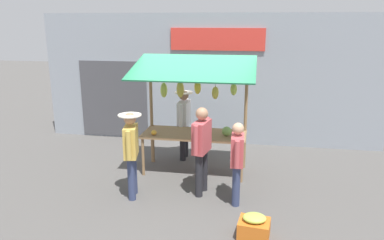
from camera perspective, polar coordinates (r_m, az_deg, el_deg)
The scene contains 8 objects.
ground_plane at distance 8.23m, azimuth 0.37°, elevation -7.89°, with size 40.00×40.00×0.00m, color #514F4C.
street_backdrop at distance 9.87m, azimuth 2.24°, elevation 6.27°, with size 9.00×0.30×3.40m.
market_stall at distance 7.77m, azimuth 0.42°, elevation 2.71°, with size 2.50×1.46×2.50m.
vendor_with_sunhat at distance 8.67m, azimuth -1.25°, elevation 0.17°, with size 0.43×0.70×1.65m.
shopper_with_ponytail at distance 6.89m, azimuth 1.50°, elevation -3.79°, with size 0.31×0.70×1.69m.
shopper_in_grey_tee at distance 6.86m, azimuth -9.36°, elevation -4.30°, with size 0.42×0.68×1.63m.
shopper_in_striped_shirt at distance 6.63m, azimuth 6.97°, elevation -5.87°, with size 0.23×0.66×1.51m.
produce_crate_near at distance 5.94m, azimuth 9.54°, elevation -15.90°, with size 0.51×0.44×0.38m.
Camera 1 is at (-1.26, 7.46, 3.22)m, focal length 34.60 mm.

